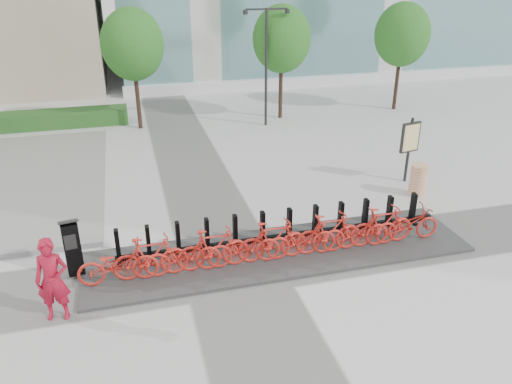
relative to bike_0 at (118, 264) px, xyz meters
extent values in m
plane|color=silver|center=(2.60, 0.05, -0.55)|extent=(120.00, 120.00, 0.00)
cube|color=#1D4018|center=(-2.40, 13.25, -0.20)|extent=(6.00, 1.20, 0.70)
cylinder|color=#3D2A1F|center=(1.10, 12.05, 0.95)|extent=(0.18, 0.18, 3.00)
ellipsoid|color=#1E5013|center=(1.10, 12.05, 3.05)|extent=(2.60, 2.60, 2.99)
cylinder|color=#3D2A1F|center=(7.60, 12.05, 0.95)|extent=(0.18, 0.18, 3.00)
ellipsoid|color=#1E5013|center=(7.60, 12.05, 3.05)|extent=(2.60, 2.60, 2.99)
cylinder|color=#3D2A1F|center=(13.60, 12.05, 0.95)|extent=(0.18, 0.18, 3.00)
ellipsoid|color=#1E5013|center=(13.60, 12.05, 3.05)|extent=(2.60, 2.60, 2.99)
cylinder|color=black|center=(6.60, 11.05, 1.95)|extent=(0.12, 0.12, 5.00)
cube|color=black|center=(6.15, 11.05, 4.40)|extent=(0.90, 0.08, 0.08)
cube|color=black|center=(7.05, 11.05, 4.40)|extent=(0.90, 0.08, 0.08)
cylinder|color=black|center=(5.70, 11.05, 4.30)|extent=(0.20, 0.20, 0.18)
cylinder|color=black|center=(7.50, 11.05, 4.30)|extent=(0.20, 0.20, 0.18)
cube|color=#3B3B3B|center=(3.90, 0.35, -0.51)|extent=(9.60, 2.40, 0.08)
imported|color=red|center=(0.00, 0.00, 0.00)|extent=(1.78, 0.62, 0.94)
imported|color=red|center=(0.72, 0.00, 0.05)|extent=(1.73, 0.49, 1.04)
imported|color=red|center=(1.44, 0.00, 0.00)|extent=(1.78, 0.62, 0.94)
imported|color=red|center=(2.16, 0.00, 0.05)|extent=(1.73, 0.49, 1.04)
imported|color=red|center=(2.88, 0.00, 0.00)|extent=(1.78, 0.62, 0.94)
imported|color=red|center=(3.60, 0.00, 0.05)|extent=(1.73, 0.49, 1.04)
imported|color=red|center=(4.32, 0.00, 0.00)|extent=(1.78, 0.62, 0.94)
imported|color=red|center=(5.04, 0.00, 0.05)|extent=(1.73, 0.49, 1.04)
imported|color=red|center=(5.76, 0.00, 0.00)|extent=(1.78, 0.62, 0.94)
imported|color=red|center=(6.48, 0.00, 0.05)|extent=(1.73, 0.49, 1.04)
imported|color=red|center=(7.20, 0.00, 0.00)|extent=(1.78, 0.62, 0.94)
cube|color=black|center=(-0.98, 0.64, 0.18)|extent=(0.41, 0.37, 1.30)
cube|color=black|center=(-0.98, 0.64, 0.87)|extent=(0.49, 0.43, 0.17)
cube|color=black|center=(-0.98, 0.47, 0.44)|extent=(0.26, 0.06, 0.36)
imported|color=maroon|center=(-1.24, -0.85, 0.36)|extent=(0.72, 0.52, 1.81)
cylinder|color=#D55D06|center=(9.12, 2.58, -0.05)|extent=(0.55, 0.55, 1.00)
cylinder|color=black|center=(9.34, 3.67, 0.54)|extent=(0.10, 0.10, 2.18)
cube|color=black|center=(9.34, 3.67, 0.99)|extent=(0.72, 0.25, 0.99)
cube|color=#F0DB8A|center=(9.34, 3.61, 0.99)|extent=(0.60, 0.15, 0.87)
camera|label=1|loc=(0.53, -9.91, 6.07)|focal=35.00mm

